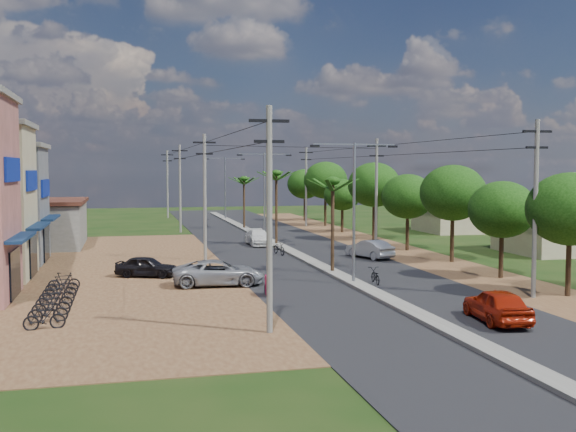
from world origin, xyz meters
name	(u,v)px	position (x,y,z in m)	size (l,w,h in m)	color
ground	(353,284)	(0.00, 0.00, 0.00)	(160.00, 160.00, 0.00)	black
road	(290,252)	(0.00, 15.00, 0.02)	(12.00, 110.00, 0.04)	black
median	(282,247)	(0.00, 18.00, 0.09)	(1.00, 90.00, 0.18)	#605E56
dirt_lot_west	(86,273)	(-15.00, 8.00, 0.02)	(18.00, 46.00, 0.04)	#4F2E1B
dirt_shoulder_east	(392,249)	(8.50, 15.00, 0.01)	(5.00, 90.00, 0.03)	#4F2E1B
low_shed	(21,224)	(-21.00, 24.00, 1.97)	(10.40, 10.40, 3.95)	#605E56
house_east_near	(555,222)	(20.00, 10.00, 2.39)	(7.60, 7.50, 4.60)	tan
house_east_far	(456,209)	(21.00, 28.00, 2.39)	(7.60, 7.50, 4.60)	tan
tree_east_a	(570,209)	(9.50, -6.00, 4.49)	(4.40, 4.40, 6.37)	black
tree_east_b	(502,210)	(9.30, 0.00, 4.11)	(4.00, 4.00, 5.83)	black
tree_east_c	(453,193)	(9.70, 7.00, 4.86)	(4.60, 4.60, 6.83)	black
tree_east_d	(408,197)	(9.40, 14.00, 4.34)	(4.20, 4.20, 6.13)	black
tree_east_e	(374,185)	(9.60, 22.00, 5.09)	(4.80, 4.80, 7.14)	black
tree_east_f	(342,195)	(9.20, 30.00, 3.89)	(3.80, 3.80, 5.52)	black
tree_east_g	(325,180)	(9.80, 38.00, 5.24)	(5.00, 5.00, 7.38)	black
tree_east_h	(305,184)	(9.50, 46.00, 4.64)	(4.40, 4.40, 6.52)	black
palm_median_near	(333,185)	(0.00, 4.00, 5.54)	(2.00, 2.00, 6.15)	black
palm_median_mid	(276,176)	(0.00, 20.00, 5.90)	(2.00, 2.00, 6.55)	black
palm_median_far	(244,181)	(0.00, 36.00, 5.26)	(2.00, 2.00, 5.85)	black
streetlight_near	(354,200)	(0.00, 0.00, 4.79)	(5.10, 0.18, 8.00)	gray
streetlight_mid	(264,188)	(0.00, 25.00, 4.79)	(5.10, 0.18, 8.00)	gray
streetlight_far	(225,183)	(0.00, 50.00, 4.79)	(5.10, 0.18, 8.00)	gray
utility_pole_w_a	(269,214)	(-7.00, -10.00, 4.76)	(1.60, 0.24, 9.00)	#605E56
utility_pole_w_b	(205,194)	(-7.00, 12.00, 4.76)	(1.60, 0.24, 9.00)	#605E56
utility_pole_w_c	(180,186)	(-7.00, 34.00, 4.76)	(1.60, 0.24, 9.00)	#605E56
utility_pole_w_d	(167,182)	(-7.00, 55.00, 4.76)	(1.60, 0.24, 9.00)	#605E56
utility_pole_e_a	(535,204)	(7.50, -6.00, 4.76)	(1.60, 0.24, 9.00)	#605E56
utility_pole_e_b	(376,191)	(7.50, 16.00, 4.76)	(1.60, 0.24, 9.00)	#605E56
utility_pole_e_c	(306,185)	(7.50, 38.00, 4.76)	(1.60, 0.24, 9.00)	#605E56
car_red_near	(497,306)	(2.77, -10.48, 0.72)	(1.70, 4.24, 1.44)	#951A08
car_silver_mid	(370,249)	(4.78, 10.15, 0.67)	(1.42, 4.07, 1.34)	gray
car_white_far	(258,238)	(-1.50, 20.33, 0.65)	(1.81, 4.46, 1.30)	silver
car_parked_silver	(219,273)	(-7.50, 1.30, 0.71)	(2.35, 5.10, 1.42)	gray
car_parked_dark	(147,267)	(-11.32, 5.30, 0.63)	(1.48, 3.68, 1.26)	black
moto_rider_east	(375,276)	(1.20, -0.27, 0.45)	(0.60, 1.71, 0.90)	black
moto_rider_west_a	(279,248)	(-1.20, 13.64, 0.51)	(0.68, 1.96, 1.03)	black
moto_rider_west_b	(206,224)	(-3.91, 37.49, 0.56)	(0.52, 1.85, 1.11)	black
roadside_sign	(267,287)	(-5.50, -2.34, 0.51)	(0.19, 1.23, 1.02)	#A70F43
parked_scooter_row	(56,297)	(-15.77, -2.79, 0.50)	(1.72, 9.85, 1.00)	black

